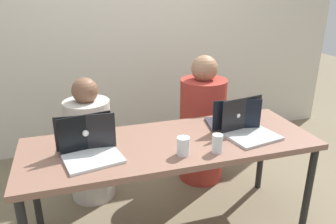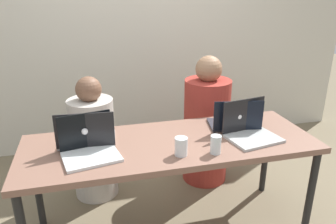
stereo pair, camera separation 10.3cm
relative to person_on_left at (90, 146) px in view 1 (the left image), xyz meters
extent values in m
cube|color=beige|center=(0.49, 0.95, 0.73)|extent=(4.96, 0.10, 2.36)
cube|color=brown|center=(0.49, -0.61, 0.24)|extent=(1.91, 0.68, 0.04)
cylinder|color=black|center=(1.39, -0.91, -0.12)|extent=(0.05, 0.05, 0.68)
cylinder|color=black|center=(-0.42, -0.32, -0.12)|extent=(0.05, 0.05, 0.68)
cylinder|color=black|center=(1.39, -0.32, -0.12)|extent=(0.05, 0.05, 0.68)
cylinder|color=beige|center=(0.00, 0.00, -0.03)|extent=(0.43, 0.43, 0.84)
sphere|color=brown|center=(0.00, 0.00, 0.47)|extent=(0.20, 0.20, 0.20)
cylinder|color=#9F3128|center=(0.98, 0.00, 0.01)|extent=(0.41, 0.41, 0.93)
sphere|color=#997051|center=(0.98, 0.00, 0.57)|extent=(0.22, 0.22, 0.22)
cube|color=silver|center=(-0.02, -0.72, 0.27)|extent=(0.36, 0.30, 0.02)
cube|color=black|center=(-0.04, -0.60, 0.39)|extent=(0.32, 0.07, 0.22)
sphere|color=white|center=(-0.05, -0.58, 0.39)|extent=(0.04, 0.04, 0.04)
cube|color=#34353E|center=(0.99, -0.47, 0.27)|extent=(0.38, 0.28, 0.02)
cube|color=black|center=(0.97, -0.59, 0.38)|extent=(0.34, 0.07, 0.21)
sphere|color=white|center=(0.97, -0.60, 0.38)|extent=(0.04, 0.04, 0.04)
cube|color=#B4B9B7|center=(1.03, -0.73, 0.27)|extent=(0.36, 0.30, 0.02)
cube|color=black|center=(1.00, -0.60, 0.39)|extent=(0.32, 0.07, 0.23)
sphere|color=white|center=(1.00, -0.59, 0.39)|extent=(0.04, 0.04, 0.04)
cube|color=silver|center=(-0.03, -0.47, 0.27)|extent=(0.37, 0.27, 0.02)
cube|color=black|center=(-0.05, -0.59, 0.39)|extent=(0.36, 0.04, 0.22)
sphere|color=white|center=(-0.05, -0.61, 0.39)|extent=(0.04, 0.04, 0.04)
cylinder|color=white|center=(0.50, -0.81, 0.32)|extent=(0.08, 0.08, 0.11)
cylinder|color=silver|center=(0.50, -0.81, 0.29)|extent=(0.07, 0.07, 0.06)
cylinder|color=silver|center=(0.71, -0.84, 0.32)|extent=(0.07, 0.07, 0.12)
cylinder|color=silver|center=(0.71, -0.84, 0.29)|extent=(0.06, 0.06, 0.06)
camera|label=1|loc=(-0.11, -2.45, 1.20)|focal=35.00mm
camera|label=2|loc=(-0.01, -2.48, 1.20)|focal=35.00mm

